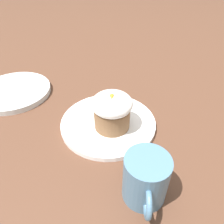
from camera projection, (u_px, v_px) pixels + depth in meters
ground_plane at (108, 125)px, 0.58m from camera, size 4.00×4.00×0.00m
dessert_plate at (108, 123)px, 0.58m from camera, size 0.25×0.25×0.01m
carrot_cake at (112, 110)px, 0.53m from camera, size 0.10×0.10×0.10m
spoon at (100, 117)px, 0.58m from camera, size 0.07×0.12×0.01m
coffee_cup at (146, 179)px, 0.39m from camera, size 0.12×0.08×0.10m
side_plate at (14, 91)px, 0.69m from camera, size 0.23×0.23×0.02m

